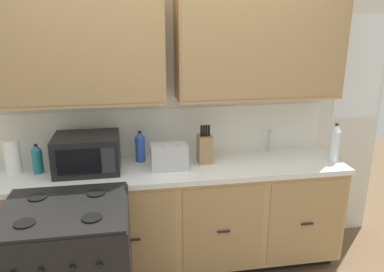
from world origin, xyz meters
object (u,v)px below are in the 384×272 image
object	(u,v)px
toaster	(169,156)
paper_towel_roll	(13,156)
knife_block	(205,148)
bottle_clear	(335,143)
microwave	(87,153)
bottle_blue	(140,147)
bottle_teal	(37,159)

from	to	relation	value
toaster	paper_towel_roll	xyz separation A→B (m)	(-1.16, 0.11, 0.03)
knife_block	bottle_clear	world-z (taller)	bottle_clear
microwave	paper_towel_roll	xyz separation A→B (m)	(-0.55, 0.05, -0.01)
toaster	knife_block	world-z (taller)	knife_block
microwave	bottle_clear	world-z (taller)	bottle_clear
knife_block	bottle_clear	xyz separation A→B (m)	(1.03, -0.17, 0.04)
bottle_blue	microwave	bearing A→B (deg)	-161.64
microwave	knife_block	size ratio (longest dim) A/B	1.55
bottle_clear	bottle_blue	bearing A→B (deg)	170.34
toaster	knife_block	size ratio (longest dim) A/B	0.90
bottle_teal	bottle_clear	distance (m)	2.31
microwave	bottle_teal	bearing A→B (deg)	176.59
knife_block	paper_towel_roll	world-z (taller)	knife_block
knife_block	bottle_teal	world-z (taller)	knife_block
microwave	paper_towel_roll	size ratio (longest dim) A/B	1.85
bottle_blue	bottle_teal	bearing A→B (deg)	-171.77
microwave	bottle_clear	bearing A→B (deg)	-3.82
microwave	knife_block	xyz separation A→B (m)	(0.91, 0.04, -0.02)
paper_towel_roll	toaster	bearing A→B (deg)	-5.18
paper_towel_roll	bottle_blue	size ratio (longest dim) A/B	1.02
toaster	microwave	bearing A→B (deg)	175.13
paper_towel_roll	bottle_teal	size ratio (longest dim) A/B	1.16
microwave	toaster	distance (m)	0.62
knife_block	bottle_clear	size ratio (longest dim) A/B	0.97
knife_block	paper_towel_roll	size ratio (longest dim) A/B	1.19
bottle_clear	paper_towel_roll	bearing A→B (deg)	175.80
knife_block	bottle_blue	xyz separation A→B (m)	(-0.51, 0.10, 0.01)
bottle_teal	toaster	bearing A→B (deg)	-4.32
toaster	bottle_blue	world-z (taller)	bottle_blue
paper_towel_roll	bottle_teal	xyz separation A→B (m)	(0.18, -0.03, -0.02)
microwave	bottle_blue	bearing A→B (deg)	18.36
toaster	bottle_blue	bearing A→B (deg)	139.27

